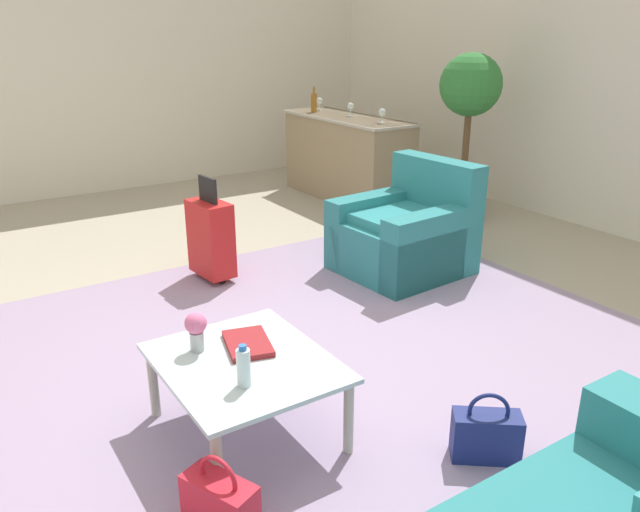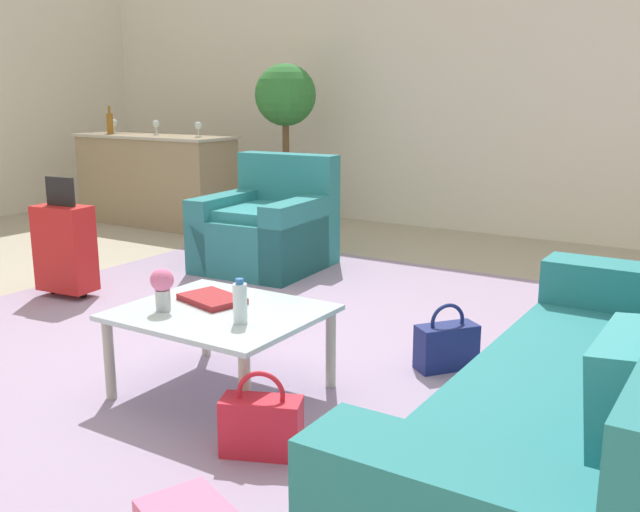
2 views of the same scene
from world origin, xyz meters
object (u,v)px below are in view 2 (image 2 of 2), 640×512
suitcase_red (65,247)px  couch (619,436)px  handbag_navy (447,345)px  potted_ficus (286,122)px  water_bottle (240,303)px  wine_glass_leftmost (114,123)px  wine_glass_left_of_centre (156,125)px  handbag_red (261,425)px  wine_glass_right_of_centre (198,126)px  wine_bottle_amber (110,123)px  coffee_table (221,320)px  bar_console (156,179)px  coffee_table_book (212,299)px  armchair (270,231)px  flower_vase (162,285)px

suitcase_red → couch: bearing=-11.9°
handbag_navy → potted_ficus: size_ratio=0.21×
water_bottle → wine_glass_leftmost: wine_glass_leftmost is taller
wine_glass_left_of_centre → handbag_red: wine_glass_left_of_centre is taller
wine_glass_right_of_centre → wine_bottle_amber: size_ratio=0.51×
coffee_table → bar_console: bearing=138.5°
couch → handbag_navy: size_ratio=6.44×
wine_bottle_amber → handbag_navy: bearing=-23.7°
wine_bottle_amber → water_bottle: bearing=-36.0°
handbag_navy → handbag_red: size_ratio=1.00×
couch → coffee_table_book: (-1.91, 0.18, 0.13)m
wine_glass_right_of_centre → wine_bottle_amber: bearing=-174.0°
coffee_table → wine_glass_left_of_centre: wine_glass_left_of_centre is taller
bar_console → coffee_table_book: bearing=-41.8°
coffee_table_book → potted_ficus: 4.23m
armchair → coffee_table_book: bearing=-60.5°
couch → handbag_red: size_ratio=6.44×
armchair → couch: bearing=-36.3°
couch → wine_glass_leftmost: (-5.92, 3.22, 0.77)m
bar_console → wine_glass_right_of_centre: size_ratio=11.94×
water_bottle → wine_glass_right_of_centre: size_ratio=1.32×
armchair → coffee_table: size_ratio=1.12×
couch → handbag_red: bearing=-167.4°
armchair → potted_ficus: 1.94m
bar_console → wine_glass_right_of_centre: 0.85m
wine_glass_right_of_centre → suitcase_red: (0.87, -2.40, -0.72)m
wine_bottle_amber → potted_ficus: 1.97m
flower_vase → water_bottle: bearing=6.8°
coffee_table_book → potted_ficus: potted_ficus is taller
coffee_table → wine_glass_leftmost: bearing=142.9°
armchair → handbag_red: size_ratio=2.83×
coffee_table → wine_glass_right_of_centre: (-2.87, 3.10, 0.71)m
flower_vase → bar_console: size_ratio=0.11×
wine_bottle_amber → potted_ficus: (1.83, 0.72, 0.03)m
wine_glass_right_of_centre → handbag_navy: 4.40m
coffee_table → potted_ficus: size_ratio=0.53×
armchair → potted_ficus: size_ratio=0.60×
bar_console → handbag_navy: bearing=-27.5°
bar_console → wine_glass_right_of_centre: bearing=0.1°
wine_bottle_amber → armchair: bearing=-16.4°
coffee_table → armchair: bearing=121.0°
handbag_navy → handbag_red: (-0.27, -1.24, 0.00)m
couch → handbag_red: (-1.27, -0.28, -0.18)m
wine_bottle_amber → suitcase_red: size_ratio=0.35×
flower_vase → wine_glass_right_of_centre: 4.23m
wine_glass_leftmost → coffee_table: bearing=-37.1°
suitcase_red → wine_glass_left_of_centre: bearing=121.6°
bar_console → handbag_navy: bar_console is taller
suitcase_red → handbag_red: bearing=-23.3°
armchair → coffee_table: 2.54m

